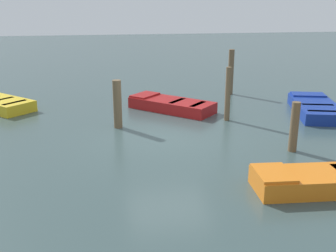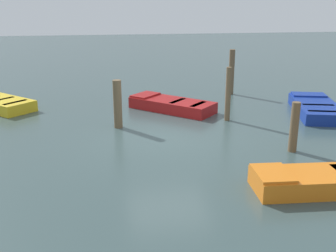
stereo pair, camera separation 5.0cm
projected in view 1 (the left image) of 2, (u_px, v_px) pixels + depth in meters
The scene contains 8 objects.
ground_plane at pixel (168, 137), 11.81m from camera, with size 80.00×80.00×0.00m, color #384C4C.
rowboat_orange at pixel (330, 180), 8.47m from camera, with size 3.37×1.33×0.46m.
rowboat_red at pixel (171, 105), 14.71m from camera, with size 3.13×3.07×0.46m.
rowboat_blue at pixel (315, 108), 14.28m from camera, with size 2.22×3.46×0.46m.
mooring_piling_far_right at pixel (294, 127), 10.52m from camera, with size 0.23×0.23×1.36m, color brown.
mooring_piling_mid_right at pixel (117, 104), 12.51m from camera, with size 0.27×0.27×1.54m, color brown.
mooring_piling_near_left at pixel (231, 72), 17.09m from camera, with size 0.24×0.24×1.94m, color brown.
mooring_piling_near_right at pixel (228, 94), 13.25m from camera, with size 0.18×0.18×1.82m, color brown.
Camera 1 is at (-1.94, -11.00, 3.84)m, focal length 42.34 mm.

